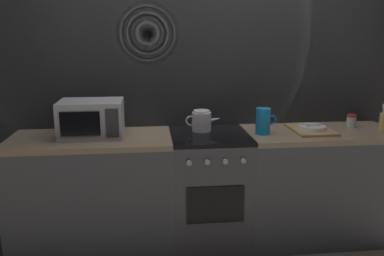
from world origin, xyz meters
The scene contains 11 objects.
ground_plane centered at (0.00, 0.00, 0.00)m, with size 8.00×8.00×0.00m, color #6B6054.
back_wall centered at (0.00, 0.32, 1.20)m, with size 3.60×0.05×2.40m.
counter_left centered at (-0.90, 0.00, 0.45)m, with size 1.20×0.60×0.90m.
stove_unit centered at (0.00, 0.00, 0.45)m, with size 0.60×0.63×0.90m.
counter_right centered at (0.90, 0.00, 0.45)m, with size 1.20×0.60×0.90m.
microwave centered at (-0.89, 0.03, 1.04)m, with size 0.46×0.35×0.27m.
kettle centered at (-0.05, 0.10, 0.98)m, with size 0.28×0.15×0.17m.
pitcher centered at (0.41, -0.05, 1.00)m, with size 0.16×0.11×0.20m.
dish_pile centered at (0.81, 0.00, 0.92)m, with size 0.30×0.40×0.06m.
spice_jar centered at (1.19, 0.09, 0.95)m, with size 0.08×0.08×0.10m.
spray_bottle centered at (1.42, 0.01, 0.98)m, with size 0.08×0.06×0.20m.
Camera 1 is at (-0.45, -2.88, 1.65)m, focal length 36.61 mm.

